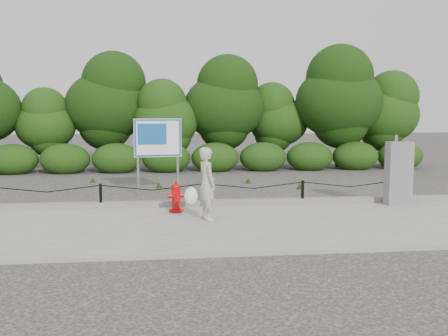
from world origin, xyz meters
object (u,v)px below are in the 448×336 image
(pedestrian, at_px, (206,184))
(advertising_sign, at_px, (158,141))
(fire_hydrant, at_px, (176,198))
(utility_cabinet, at_px, (399,173))

(pedestrian, bearing_deg, advertising_sign, -2.57)
(fire_hydrant, bearing_deg, utility_cabinet, -7.44)
(fire_hydrant, xyz_separation_m, utility_cabinet, (5.54, 0.27, 0.46))
(fire_hydrant, distance_m, utility_cabinet, 5.57)
(pedestrian, distance_m, utility_cabinet, 5.04)
(utility_cabinet, bearing_deg, advertising_sign, 157.12)
(utility_cabinet, relative_size, advertising_sign, 0.79)
(utility_cabinet, distance_m, advertising_sign, 6.63)
(pedestrian, distance_m, advertising_sign, 4.05)
(advertising_sign, bearing_deg, fire_hydrant, -90.89)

